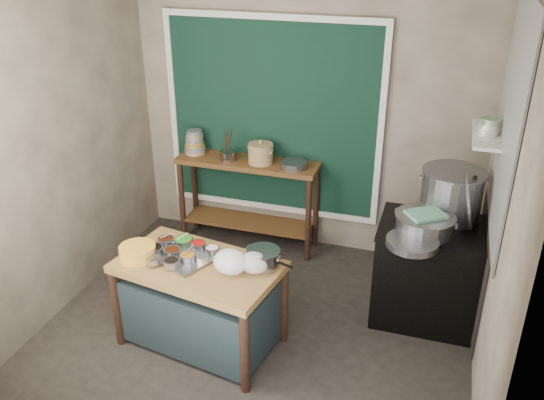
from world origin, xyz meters
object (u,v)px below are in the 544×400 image
(yellow_basin, at_px, (138,252))
(stock_pot, at_px, (451,194))
(saucepan, at_px, (263,258))
(prep_table, at_px, (201,304))
(utensil_cup, at_px, (228,156))
(ceramic_crock, at_px, (261,154))
(stove_block, at_px, (430,274))
(condiment_tray, at_px, (180,256))
(steamer, at_px, (425,224))
(back_counter, at_px, (248,203))

(yellow_basin, distance_m, stock_pot, 2.59)
(yellow_basin, relative_size, saucepan, 1.07)
(prep_table, height_order, utensil_cup, utensil_cup)
(prep_table, bearing_deg, ceramic_crock, 100.73)
(stove_block, distance_m, ceramic_crock, 1.99)
(condiment_tray, height_order, saucepan, saucepan)
(yellow_basin, xyz_separation_m, stock_pot, (2.28, 1.20, 0.28))
(stove_block, distance_m, steamer, 0.56)
(condiment_tray, xyz_separation_m, steamer, (1.80, 0.74, 0.20))
(back_counter, bearing_deg, utensil_cup, -163.31)
(utensil_cup, relative_size, ceramic_crock, 0.62)
(saucepan, height_order, ceramic_crock, ceramic_crock)
(back_counter, height_order, stove_block, back_counter)
(condiment_tray, relative_size, yellow_basin, 1.79)
(prep_table, distance_m, stock_pot, 2.24)
(prep_table, relative_size, stove_block, 1.39)
(stock_pot, bearing_deg, ceramic_crock, 164.97)
(utensil_cup, distance_m, steamer, 2.14)
(condiment_tray, xyz_separation_m, stock_pot, (1.97, 1.08, 0.33))
(back_counter, relative_size, steamer, 3.00)
(prep_table, xyz_separation_m, yellow_basin, (-0.48, -0.07, 0.43))
(yellow_basin, bearing_deg, condiment_tray, 20.36)
(saucepan, bearing_deg, back_counter, 131.29)
(ceramic_crock, bearing_deg, yellow_basin, -104.74)
(prep_table, relative_size, ceramic_crock, 4.73)
(utensil_cup, height_order, ceramic_crock, ceramic_crock)
(saucepan, bearing_deg, yellow_basin, -151.85)
(prep_table, bearing_deg, steamer, 35.28)
(prep_table, distance_m, ceramic_crock, 1.75)
(back_counter, height_order, steamer, steamer)
(stove_block, height_order, saucepan, saucepan)
(condiment_tray, relative_size, saucepan, 1.93)
(back_counter, xyz_separation_m, saucepan, (0.67, -1.53, 0.35))
(stove_block, height_order, ceramic_crock, ceramic_crock)
(ceramic_crock, relative_size, stock_pot, 0.49)
(prep_table, xyz_separation_m, ceramic_crock, (-0.03, 1.62, 0.66))
(ceramic_crock, height_order, steamer, ceramic_crock)
(back_counter, height_order, condiment_tray, back_counter)
(utensil_cup, height_order, stock_pot, stock_pot)
(yellow_basin, bearing_deg, prep_table, 7.91)
(back_counter, xyz_separation_m, utensil_cup, (-0.18, -0.06, 0.52))
(condiment_tray, distance_m, yellow_basin, 0.33)
(prep_table, relative_size, utensil_cup, 7.68)
(prep_table, distance_m, saucepan, 0.68)
(utensil_cup, xyz_separation_m, ceramic_crock, (0.33, 0.04, 0.04))
(ceramic_crock, bearing_deg, utensil_cup, -173.84)
(stove_block, bearing_deg, ceramic_crock, 157.95)
(yellow_basin, xyz_separation_m, saucepan, (0.97, 0.18, 0.02))
(back_counter, relative_size, saucepan, 5.48)
(condiment_tray, distance_m, steamer, 1.95)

